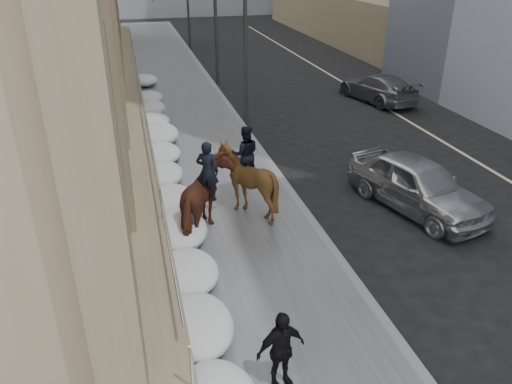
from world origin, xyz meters
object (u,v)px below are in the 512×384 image
Objects in this scene: mounted_horse_right at (246,177)px; car_grey at (377,88)px; pedestrian at (281,350)px; car_silver at (417,184)px; mounted_horse_left at (206,198)px.

car_grey is at bearing -124.77° from mounted_horse_right.
pedestrian is at bearing 46.43° from car_grey.
mounted_horse_right is at bearing 69.79° from pedestrian.
car_silver is (5.29, -0.90, -0.44)m from mounted_horse_right.
mounted_horse_right is (1.37, 0.97, 0.04)m from mounted_horse_left.
mounted_horse_left is 1.02× the size of mounted_horse_right.
pedestrian is at bearing 118.41° from mounted_horse_left.
car_silver is at bearing -154.93° from mounted_horse_left.
mounted_horse_right is 5.38m from car_silver.
pedestrian is (-0.97, -6.79, -0.33)m from mounted_horse_right.
mounted_horse_left is 6.68m from car_silver.
mounted_horse_right is 1.64× the size of pedestrian.
car_grey is at bearing 53.17° from car_silver.
car_silver is 12.43m from car_grey.
pedestrian is 8.60m from car_silver.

